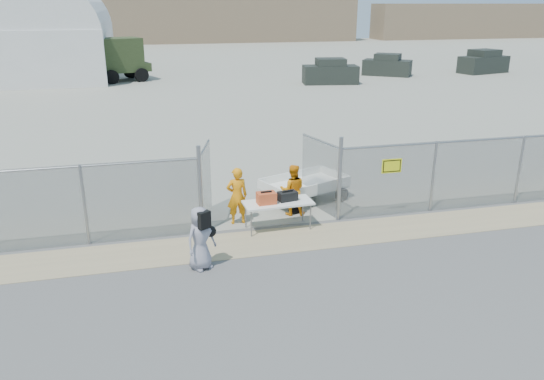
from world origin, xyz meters
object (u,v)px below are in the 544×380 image
object	(u,v)px
security_worker_left	(237,196)
visitor	(200,238)
utility_trailer	(304,188)
folding_table	(278,215)
security_worker_right	(293,190)

from	to	relation	value
security_worker_left	visitor	xyz separation A→B (m)	(-1.33, -2.51, -0.06)
security_worker_left	utility_trailer	xyz separation A→B (m)	(2.43, 1.34, -0.42)
folding_table	visitor	xyz separation A→B (m)	(-2.37, -1.84, 0.37)
security_worker_left	visitor	world-z (taller)	security_worker_left
security_worker_left	utility_trailer	bearing A→B (deg)	-152.63
folding_table	utility_trailer	world-z (taller)	utility_trailer
folding_table	security_worker_right	bearing A→B (deg)	51.41
folding_table	visitor	distance (m)	3.02
folding_table	visitor	world-z (taller)	visitor
security_worker_left	visitor	size ratio (longest dim) A/B	1.08
visitor	security_worker_left	bearing A→B (deg)	31.97
utility_trailer	folding_table	bearing A→B (deg)	-146.04
security_worker_left	security_worker_right	size ratio (longest dim) A/B	1.08
folding_table	utility_trailer	distance (m)	2.45
security_worker_right	visitor	world-z (taller)	visitor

